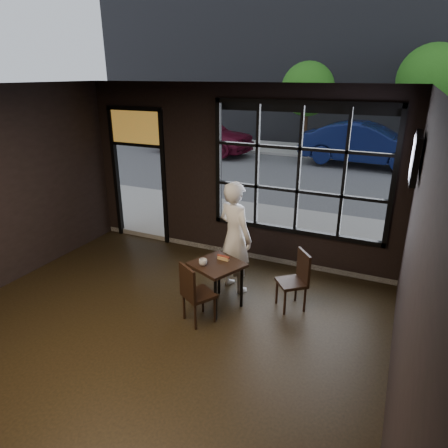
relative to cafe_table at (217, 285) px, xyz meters
The scene contains 17 objects.
floor 1.82m from the cafe_table, 106.72° to the right, with size 6.00×7.00×0.02m, color black.
ceiling 3.36m from the cafe_table, 106.72° to the right, with size 6.00×7.00×0.02m, color black.
wall_right 3.26m from the cafe_table, 34.49° to the right, with size 0.04×7.00×3.20m, color black.
window_frame 2.40m from the cafe_table, 69.03° to the left, with size 3.06×0.12×2.28m, color black.
stained_transom 3.74m from the cafe_table, 145.57° to the left, with size 1.20×0.06×0.70m, color orange.
street_asphalt 22.30m from the cafe_table, 91.32° to the left, with size 60.00×41.00×0.04m, color #545456.
cafe_table is the anchor object (origin of this frame).
chair_near 0.47m from the cafe_table, 98.30° to the right, with size 0.39×0.39×0.91m, color black.
chair_window 1.11m from the cafe_table, 22.02° to the left, with size 0.39×0.39×0.91m, color black.
man 0.82m from the cafe_table, 87.76° to the left, with size 0.66×0.44×1.82m, color white.
hotdog 0.42m from the cafe_table, 77.68° to the left, with size 0.20×0.08×0.06m, color tan, non-canonical shape.
cup 0.46m from the cafe_table, 139.15° to the right, with size 0.12×0.12×0.10m, color silver.
tv 3.24m from the cafe_table, 19.09° to the left, with size 0.11×0.99×0.58m, color black.
navy_car 11.01m from the cafe_table, 85.38° to the left, with size 1.63×4.69×1.54m, color #0A1239.
maroon_car 12.21m from the cafe_table, 118.57° to the left, with size 1.84×4.56×1.55m, color #560D20.
tree_left 13.21m from the cafe_table, 98.26° to the left, with size 2.23×2.23×3.81m.
tree_right 13.81m from the cafe_table, 78.10° to the left, with size 2.59×2.59×4.41m.
Camera 1 is at (2.80, -3.06, 3.35)m, focal length 32.00 mm.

